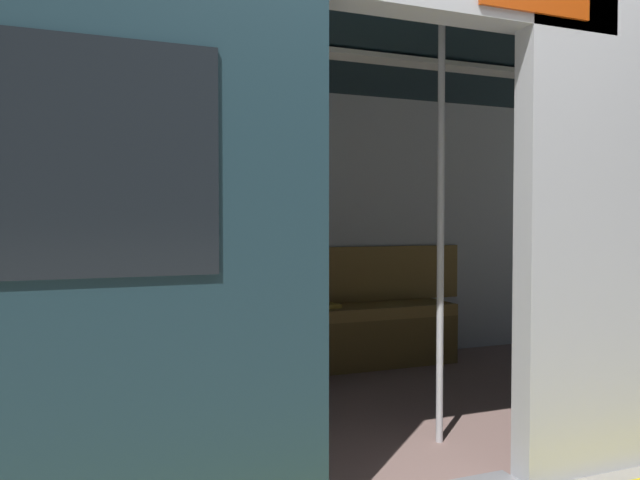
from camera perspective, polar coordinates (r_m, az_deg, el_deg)
name	(u,v)px	position (r m, az deg, el deg)	size (l,w,h in m)	color
train_car	(312,158)	(3.54, -0.71, 7.61)	(6.40, 2.64, 2.28)	silver
bench_seat	(272,327)	(4.53, -4.46, -8.04)	(2.98, 0.44, 0.48)	olive
person_seated	(277,283)	(4.44, -4.00, -3.97)	(0.55, 0.67, 1.20)	#CC5933
handbag	(228,301)	(4.46, -8.57, -5.66)	(0.26, 0.15, 0.17)	#262D4C
book	(326,305)	(4.72, 0.56, -6.09)	(0.15, 0.22, 0.03)	gold
grab_pole_door	(292,236)	(2.81, -2.66, 0.38)	(0.04, 0.04, 2.14)	silver
grab_pole_far	(441,234)	(3.17, 11.15, 0.51)	(0.04, 0.04, 2.14)	silver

